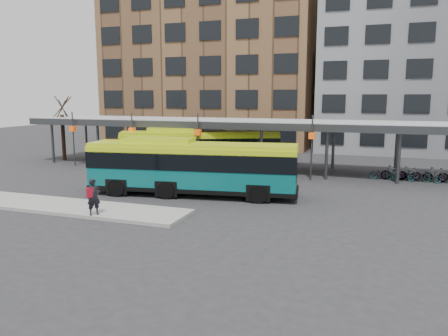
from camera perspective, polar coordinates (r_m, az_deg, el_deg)
ground at (r=25.41m, az=-5.60°, el=-4.68°), size 120.00×120.00×0.00m
boarding_island at (r=25.79m, az=-19.68°, el=-4.77°), size 14.00×3.00×0.18m
canopy at (r=36.79m, az=2.75°, el=5.87°), size 40.00×6.53×4.80m
tree at (r=44.75m, az=-20.26°, el=4.03°), size 1.64×1.64×5.60m
building_brick at (r=58.25m, az=-1.29°, el=14.14°), size 26.00×14.00×22.00m
building_grey at (r=54.73m, az=25.80°, el=12.49°), size 24.00×14.00×20.00m
bus_front at (r=27.22m, az=-4.28°, el=0.28°), size 13.21×4.52×3.57m
bus_rear at (r=36.42m, az=-3.23°, el=2.60°), size 12.90×8.09×3.58m
pedestrian at (r=23.07m, az=-16.68°, el=-3.60°), size 0.77×0.81×1.87m
bike_rack at (r=34.74m, az=23.25°, el=-0.81°), size 6.00×1.63×1.07m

